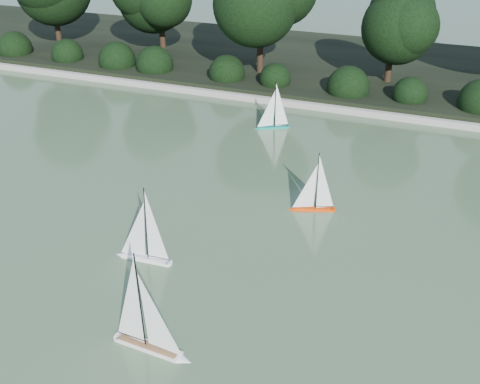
# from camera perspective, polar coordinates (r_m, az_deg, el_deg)

# --- Properties ---
(ground) EXTENTS (80.00, 80.00, 0.00)m
(ground) POSITION_cam_1_polar(r_m,az_deg,el_deg) (9.78, -3.56, -9.37)
(ground) COLOR #384C2D
(ground) RESTS_ON ground
(pond_coping) EXTENTS (40.00, 0.35, 0.18)m
(pond_coping) POSITION_cam_1_polar(r_m,az_deg,el_deg) (17.37, 9.11, 7.85)
(pond_coping) COLOR gray
(pond_coping) RESTS_ON ground
(far_bank) EXTENTS (40.00, 8.00, 0.30)m
(far_bank) POSITION_cam_1_polar(r_m,az_deg,el_deg) (21.10, 11.72, 11.35)
(far_bank) COLOR black
(far_bank) RESTS_ON ground
(tree_line) EXTENTS (26.31, 3.93, 4.39)m
(tree_line) POSITION_cam_1_polar(r_m,az_deg,el_deg) (18.86, 15.32, 16.86)
(tree_line) COLOR black
(tree_line) RESTS_ON ground
(shrub_hedge) EXTENTS (29.10, 1.10, 1.10)m
(shrub_hedge) POSITION_cam_1_polar(r_m,az_deg,el_deg) (18.09, 9.88, 9.80)
(shrub_hedge) COLOR black
(shrub_hedge) RESTS_ON ground
(sailboat_white_a) EXTENTS (1.08, 0.23, 1.48)m
(sailboat_white_a) POSITION_cam_1_polar(r_m,az_deg,el_deg) (10.51, -9.38, -5.24)
(sailboat_white_a) COLOR white
(sailboat_white_a) RESTS_ON ground
(sailboat_white_b) EXTENTS (1.26, 0.28, 1.72)m
(sailboat_white_b) POSITION_cam_1_polar(r_m,az_deg,el_deg) (8.62, -8.24, -13.31)
(sailboat_white_b) COLOR white
(sailboat_white_b) RESTS_ON ground
(sailboat_orange) EXTENTS (0.95, 0.46, 1.32)m
(sailboat_orange) POSITION_cam_1_polar(r_m,az_deg,el_deg) (11.97, 6.70, -0.83)
(sailboat_orange) COLOR #FF3E02
(sailboat_orange) RESTS_ON ground
(sailboat_teal) EXTENTS (0.91, 0.60, 1.34)m
(sailboat_teal) POSITION_cam_1_polar(r_m,az_deg,el_deg) (15.91, 2.94, 6.76)
(sailboat_teal) COLOR #118B7A
(sailboat_teal) RESTS_ON ground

